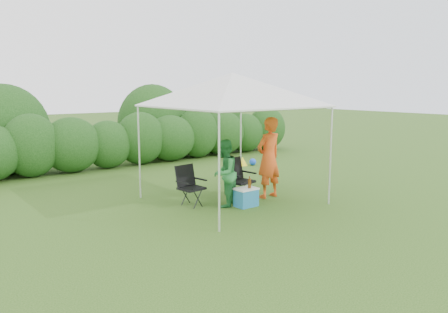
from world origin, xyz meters
TOP-DOWN VIEW (x-y plane):
  - ground at (0.00, 0.00)m, footprint 70.00×70.00m
  - hedge at (0.03, 6.00)m, footprint 14.00×1.53m
  - canopy at (0.00, 0.50)m, footprint 3.10×3.10m
  - chair_right at (0.22, 0.56)m, footprint 0.64×0.59m
  - chair_left at (-0.96, 0.78)m, footprint 0.59×0.54m
  - man at (0.86, 0.24)m, footprint 0.70×0.48m
  - woman at (-0.41, 0.27)m, footprint 0.88×0.82m
  - cooler at (-0.05, -0.04)m, footprint 0.48×0.35m
  - bottle at (0.01, -0.08)m, footprint 0.07×0.07m
  - lawn_toy at (3.13, 3.71)m, footprint 0.56×0.47m

SIDE VIEW (x-z plane):
  - ground at x=0.00m, z-range 0.00..0.00m
  - lawn_toy at x=3.13m, z-range -0.01..0.27m
  - cooler at x=-0.05m, z-range 0.00..0.40m
  - chair_left at x=-0.96m, z-range 0.06..0.93m
  - bottle at x=0.01m, z-range 0.40..0.66m
  - chair_right at x=0.22m, z-range 0.06..1.00m
  - woman at x=-0.41m, z-range 0.00..1.44m
  - hedge at x=0.03m, z-range -0.07..1.73m
  - man at x=0.86m, z-range 0.00..1.86m
  - canopy at x=0.00m, z-range 1.05..3.88m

